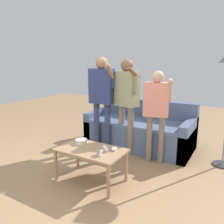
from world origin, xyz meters
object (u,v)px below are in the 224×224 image
(game_remote_nunchuk, at_px, (114,149))
(game_remote_wand_near, at_px, (101,153))
(player_left, at_px, (102,93))
(player_center, at_px, (126,96))
(coffee_table, at_px, (91,153))
(snack_bowl, at_px, (81,141))
(game_remote_wand_far, at_px, (105,148))
(player_right, at_px, (157,106))
(couch, at_px, (140,130))

(game_remote_nunchuk, distance_m, game_remote_wand_near, 0.20)
(player_left, distance_m, player_center, 0.43)
(coffee_table, xyz_separation_m, player_center, (-0.03, 1.06, 0.61))
(snack_bowl, relative_size, game_remote_wand_far, 1.16)
(player_left, distance_m, game_remote_wand_far, 1.22)
(player_right, bearing_deg, coffee_table, -118.09)
(snack_bowl, height_order, player_center, player_center)
(game_remote_wand_near, xyz_separation_m, game_remote_wand_far, (-0.03, 0.15, -0.00))
(game_remote_nunchuk, xyz_separation_m, player_left, (-0.74, 0.86, 0.55))
(coffee_table, xyz_separation_m, game_remote_nunchuk, (0.29, 0.11, 0.09))
(snack_bowl, xyz_separation_m, player_center, (0.19, 0.96, 0.52))
(game_remote_nunchuk, height_order, game_remote_wand_near, game_remote_nunchuk)
(player_center, xyz_separation_m, game_remote_wand_near, (0.24, -1.13, -0.53))
(couch, relative_size, game_remote_wand_far, 14.09)
(coffee_table, distance_m, game_remote_wand_far, 0.21)
(player_center, xyz_separation_m, game_remote_wand_far, (0.20, -0.98, -0.53))
(player_center, relative_size, game_remote_wand_near, 10.71)
(couch, distance_m, game_remote_nunchuk, 1.43)
(player_center, bearing_deg, game_remote_nunchuk, -71.49)
(couch, height_order, coffee_table, couch)
(snack_bowl, bearing_deg, player_right, 49.72)
(player_left, xyz_separation_m, player_right, (0.97, 0.00, -0.13))
(snack_bowl, xyz_separation_m, game_remote_wand_near, (0.43, -0.17, -0.01))
(player_left, distance_m, player_right, 0.98)
(couch, bearing_deg, player_center, -98.66)
(player_left, bearing_deg, coffee_table, -65.01)
(player_left, bearing_deg, game_remote_wand_near, -57.65)
(coffee_table, distance_m, player_right, 1.21)
(snack_bowl, relative_size, player_center, 0.10)
(coffee_table, bearing_deg, snack_bowl, 157.03)
(player_center, bearing_deg, coffee_table, -88.39)
(couch, xyz_separation_m, coffee_table, (-0.04, -1.51, 0.08))
(game_remote_nunchuk, distance_m, player_left, 1.26)
(snack_bowl, distance_m, game_remote_nunchuk, 0.51)
(game_remote_wand_near, bearing_deg, game_remote_wand_far, 102.49)
(player_right, bearing_deg, player_center, 171.18)
(couch, relative_size, game_remote_nunchuk, 21.51)
(player_left, height_order, player_center, player_left)
(player_left, bearing_deg, couch, 47.46)
(player_left, distance_m, game_remote_wand_near, 1.36)
(player_center, bearing_deg, game_remote_wand_far, -78.20)
(player_right, bearing_deg, game_remote_wand_far, -111.14)
(game_remote_wand_near, bearing_deg, couch, 96.12)
(game_remote_wand_near, bearing_deg, coffee_table, 160.96)
(coffee_table, relative_size, game_remote_nunchuk, 9.92)
(game_remote_nunchuk, height_order, game_remote_wand_far, game_remote_nunchuk)
(couch, relative_size, player_center, 1.20)
(coffee_table, relative_size, game_remote_wand_far, 6.50)
(couch, bearing_deg, snack_bowl, -100.55)
(coffee_table, bearing_deg, player_center, 91.61)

